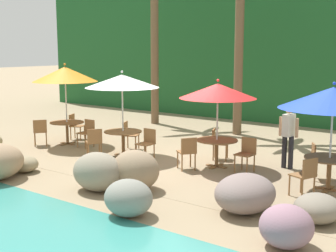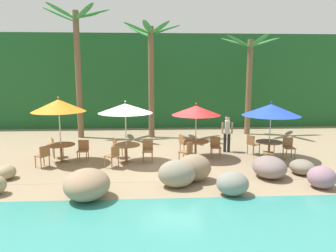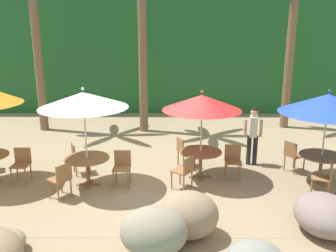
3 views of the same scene
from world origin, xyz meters
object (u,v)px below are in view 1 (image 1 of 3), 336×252
(umbrella_orange, at_px, (65,74))
(chair_white_inland, at_px, (129,133))
(chair_orange_seaward, at_px, (87,131))
(chair_white_left, at_px, (94,141))
(umbrella_white, at_px, (122,81))
(palm_tree_nearest, at_px, (155,9))
(umbrella_red, at_px, (218,91))
(chair_orange_inland, at_px, (75,124))
(waiter_in_white, at_px, (288,131))
(dining_table_white, at_px, (123,135))
(dining_table_blue, at_px, (330,163))
(chair_red_left, at_px, (188,151))
(umbrella_blue, at_px, (333,98))
(chair_orange_left, at_px, (40,130))
(palm_tree_second, at_px, (240,16))
(chair_red_inland, at_px, (217,142))
(chair_blue_left, at_px, (306,174))
(chair_red_seaward, at_px, (247,152))
(chair_white_seaward, at_px, (147,142))
(dining_table_orange, at_px, (67,126))
(chair_blue_inland, at_px, (318,159))
(dining_table_red, at_px, (217,144))

(umbrella_orange, distance_m, chair_white_inland, 2.86)
(chair_orange_seaward, height_order, chair_white_left, same)
(umbrella_white, distance_m, palm_tree_nearest, 6.49)
(umbrella_red, distance_m, palm_tree_nearest, 7.90)
(chair_orange_inland, xyz_separation_m, chair_white_inland, (2.60, -0.16, 0.00))
(chair_white_left, relative_size, waiter_in_white, 0.51)
(chair_white_left, bearing_deg, chair_orange_inland, 147.88)
(dining_table_white, distance_m, chair_white_inland, 0.86)
(umbrella_red, distance_m, dining_table_blue, 3.36)
(chair_red_left, xyz_separation_m, umbrella_blue, (3.47, 0.45, 1.55))
(chair_orange_seaward, height_order, chair_orange_left, same)
(umbrella_red, distance_m, palm_tree_second, 5.39)
(umbrella_white, bearing_deg, chair_red_inland, 27.43)
(chair_blue_left, bearing_deg, palm_tree_second, 129.21)
(umbrella_orange, xyz_separation_m, chair_red_seaward, (6.30, 0.39, -1.78))
(chair_white_seaward, xyz_separation_m, palm_tree_nearest, (-3.74, 5.18, 4.17))
(umbrella_red, height_order, chair_red_inland, umbrella_red)
(chair_white_left, distance_m, umbrella_blue, 6.57)
(dining_table_blue, bearing_deg, chair_blue_left, -105.89)
(dining_table_orange, xyz_separation_m, chair_white_left, (2.17, -0.90, -0.10))
(dining_table_orange, height_order, umbrella_blue, umbrella_blue)
(chair_orange_left, distance_m, waiter_in_white, 7.76)
(chair_orange_seaward, height_order, palm_tree_second, palm_tree_second)
(chair_red_inland, bearing_deg, palm_tree_second, 110.23)
(umbrella_red, bearing_deg, dining_table_blue, -5.35)
(dining_table_blue, bearing_deg, chair_white_left, -171.27)
(umbrella_orange, bearing_deg, chair_red_seaward, 3.56)
(chair_white_left, xyz_separation_m, umbrella_blue, (6.31, 0.97, 1.55))
(chair_white_inland, distance_m, palm_tree_second, 5.90)
(umbrella_blue, xyz_separation_m, chair_blue_inland, (-0.49, 0.70, -1.55))
(dining_table_red, relative_size, palm_tree_nearest, 0.16)
(dining_table_blue, bearing_deg, chair_orange_seaward, 179.86)
(dining_table_orange, height_order, dining_table_white, same)
(chair_orange_seaward, relative_size, umbrella_white, 0.35)
(umbrella_white, distance_m, dining_table_white, 1.57)
(chair_blue_inland, bearing_deg, waiter_in_white, 150.40)
(chair_orange_seaward, bearing_deg, chair_orange_inland, 153.37)
(chair_white_left, bearing_deg, chair_blue_inland, 16.01)
(chair_blue_inland, bearing_deg, dining_table_white, -170.17)
(chair_orange_inland, xyz_separation_m, umbrella_white, (3.03, -0.90, 1.67))
(dining_table_orange, bearing_deg, palm_tree_nearest, 93.28)
(dining_table_orange, distance_m, palm_tree_nearest, 6.52)
(chair_white_left, bearing_deg, umbrella_white, 59.68)
(chair_blue_inland, bearing_deg, dining_table_orange, -174.47)
(palm_tree_second, height_order, waiter_in_white, palm_tree_second)
(umbrella_white, height_order, chair_blue_left, umbrella_white)
(dining_table_orange, xyz_separation_m, palm_tree_nearest, (-0.29, 5.08, 4.07))
(chair_orange_seaward, bearing_deg, dining_table_white, -8.16)
(chair_red_inland, bearing_deg, dining_table_orange, -167.64)
(umbrella_red, relative_size, dining_table_blue, 2.12)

